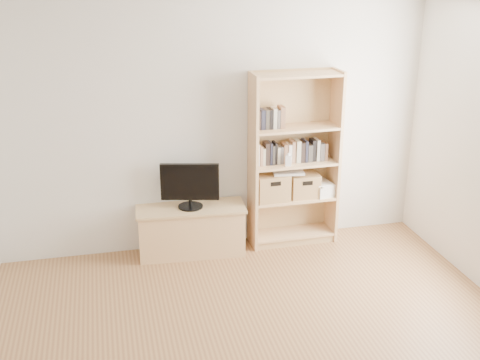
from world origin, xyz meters
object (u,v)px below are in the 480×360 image
object	(u,v)px
baby_monitor	(288,161)
bookshelf	(294,160)
basket_left	(271,187)
basket_right	(304,185)
laptop	(288,172)
television	(190,186)
tv_stand	(191,231)

from	to	relation	value
baby_monitor	bookshelf	bearing A→B (deg)	59.37
basket_left	basket_right	distance (m)	0.36
bookshelf	laptop	xyz separation A→B (m)	(-0.07, -0.01, -0.12)
basket_left	television	bearing A→B (deg)	178.95
television	baby_monitor	distance (m)	1.05
tv_stand	basket_left	bearing A→B (deg)	5.54
bookshelf	television	size ratio (longest dim) A/B	3.14
basket_right	laptop	size ratio (longest dim) A/B	0.95
television	laptop	xyz separation A→B (m)	(1.05, 0.03, 0.06)
laptop	basket_right	bearing A→B (deg)	9.98
basket_right	laptop	world-z (taller)	laptop
laptop	basket_left	bearing A→B (deg)	-173.24
tv_stand	basket_left	distance (m)	0.97
tv_stand	basket_right	size ratio (longest dim) A/B	3.53
basket_left	basket_right	bearing A→B (deg)	-1.62
bookshelf	television	world-z (taller)	bookshelf
baby_monitor	basket_left	xyz separation A→B (m)	(-0.15, 0.10, -0.31)
television	basket_right	world-z (taller)	television
tv_stand	basket_right	bearing A→B (deg)	5.37
tv_stand	laptop	size ratio (longest dim) A/B	3.35
tv_stand	baby_monitor	distance (m)	1.25
baby_monitor	basket_left	world-z (taller)	baby_monitor
basket_left	laptop	size ratio (longest dim) A/B	1.07
baby_monitor	basket_right	world-z (taller)	baby_monitor
bookshelf	laptop	world-z (taller)	bookshelf
baby_monitor	basket_left	size ratio (longest dim) A/B	0.33
baby_monitor	basket_left	distance (m)	0.36
basket_left	bookshelf	bearing A→B (deg)	-0.43
baby_monitor	basket_right	bearing A→B (deg)	38.71
television	basket_right	xyz separation A→B (m)	(1.24, 0.03, -0.11)
television	laptop	distance (m)	1.05
basket_left	basket_right	world-z (taller)	basket_left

